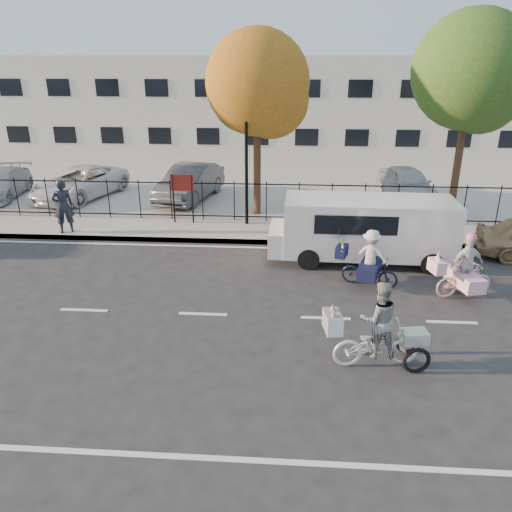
# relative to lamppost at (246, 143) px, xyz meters

# --- Properties ---
(ground) EXTENTS (120.00, 120.00, 0.00)m
(ground) POSITION_rel_lamppost_xyz_m (-0.50, -6.80, -3.11)
(ground) COLOR #333334
(road_markings) EXTENTS (60.00, 9.52, 0.01)m
(road_markings) POSITION_rel_lamppost_xyz_m (-0.50, -6.80, -3.11)
(road_markings) COLOR silver
(road_markings) RESTS_ON ground
(curb) EXTENTS (60.00, 0.10, 0.15)m
(curb) POSITION_rel_lamppost_xyz_m (-0.50, -1.75, -3.04)
(curb) COLOR #A8A399
(curb) RESTS_ON ground
(sidewalk) EXTENTS (60.00, 2.20, 0.15)m
(sidewalk) POSITION_rel_lamppost_xyz_m (-0.50, -0.70, -3.04)
(sidewalk) COLOR #A8A399
(sidewalk) RESTS_ON ground
(parking_lot) EXTENTS (60.00, 15.60, 0.15)m
(parking_lot) POSITION_rel_lamppost_xyz_m (-0.50, 8.20, -3.04)
(parking_lot) COLOR #A8A399
(parking_lot) RESTS_ON ground
(iron_fence) EXTENTS (58.00, 0.06, 1.50)m
(iron_fence) POSITION_rel_lamppost_xyz_m (-0.50, 0.40, -2.21)
(iron_fence) COLOR black
(iron_fence) RESTS_ON sidewalk
(building) EXTENTS (34.00, 10.00, 6.00)m
(building) POSITION_rel_lamppost_xyz_m (-0.50, 18.20, -0.11)
(building) COLOR silver
(building) RESTS_ON ground
(lamppost) EXTENTS (0.36, 0.36, 4.33)m
(lamppost) POSITION_rel_lamppost_xyz_m (0.00, 0.00, 0.00)
(lamppost) COLOR black
(lamppost) RESTS_ON sidewalk
(street_sign) EXTENTS (0.85, 0.06, 1.80)m
(street_sign) POSITION_rel_lamppost_xyz_m (-2.35, 0.00, -1.70)
(street_sign) COLOR black
(street_sign) RESTS_ON sidewalk
(zebra_trike) EXTENTS (2.17, 0.99, 1.85)m
(zebra_trike) POSITION_rel_lamppost_xyz_m (3.39, -8.69, -2.40)
(zebra_trike) COLOR white
(zebra_trike) RESTS_ON ground
(unicorn_bike) EXTENTS (1.81, 1.29, 1.78)m
(unicorn_bike) POSITION_rel_lamppost_xyz_m (6.13, -5.36, -2.45)
(unicorn_bike) COLOR #FFC2C5
(unicorn_bike) RESTS_ON ground
(bull_bike) EXTENTS (1.79, 1.27, 1.61)m
(bull_bike) POSITION_rel_lamppost_xyz_m (3.77, -4.82, -2.47)
(bull_bike) COLOR black
(bull_bike) RESTS_ON ground
(white_van) EXTENTS (5.56, 2.01, 1.96)m
(white_van) POSITION_rel_lamppost_xyz_m (3.86, -3.00, -2.03)
(white_van) COLOR white
(white_van) RESTS_ON ground
(pedestrian) EXTENTS (0.82, 0.74, 1.89)m
(pedestrian) POSITION_rel_lamppost_xyz_m (-6.25, -1.40, -2.02)
(pedestrian) COLOR black
(pedestrian) RESTS_ON sidewalk
(lot_car_a) EXTENTS (2.20, 4.32, 1.20)m
(lot_car_a) POSITION_rel_lamppost_xyz_m (-11.06, 3.05, -2.36)
(lot_car_a) COLOR #B2B4BA
(lot_car_a) RESTS_ON parking_lot
(lot_car_b) EXTENTS (3.48, 5.21, 1.33)m
(lot_car_b) POSITION_rel_lamppost_xyz_m (-7.55, 3.18, -2.30)
(lot_car_b) COLOR white
(lot_car_b) RESTS_ON parking_lot
(lot_car_c) EXTENTS (2.49, 4.70, 1.47)m
(lot_car_c) POSITION_rel_lamppost_xyz_m (-2.73, 3.25, -2.23)
(lot_car_c) COLOR #43464A
(lot_car_c) RESTS_ON parking_lot
(lot_car_d) EXTENTS (2.27, 4.35, 1.41)m
(lot_car_d) POSITION_rel_lamppost_xyz_m (6.56, 3.79, -2.26)
(lot_car_d) COLOR #B6BABE
(lot_car_d) RESTS_ON parking_lot
(tree_mid) EXTENTS (3.78, 3.78, 6.93)m
(tree_mid) POSITION_rel_lamppost_xyz_m (0.43, 1.40, 1.74)
(tree_mid) COLOR #442D1D
(tree_mid) RESTS_ON ground
(tree_east) EXTENTS (4.09, 4.09, 7.51)m
(tree_east) POSITION_rel_lamppost_xyz_m (7.87, 1.35, 2.14)
(tree_east) COLOR #442D1D
(tree_east) RESTS_ON ground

